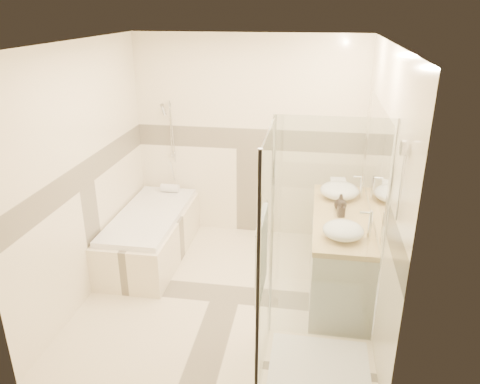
# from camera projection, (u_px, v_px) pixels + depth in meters

# --- Properties ---
(room) EXTENTS (2.82, 3.02, 2.52)m
(room) POSITION_uv_depth(u_px,v_px,m) (231.00, 181.00, 4.39)
(room) COLOR beige
(room) RESTS_ON ground
(bathtub) EXTENTS (0.75, 1.70, 0.56)m
(bathtub) POSITION_uv_depth(u_px,v_px,m) (151.00, 232.00, 5.49)
(bathtub) COLOR #F1E2C1
(bathtub) RESTS_ON ground
(vanity) EXTENTS (0.58, 1.62, 0.85)m
(vanity) POSITION_uv_depth(u_px,v_px,m) (339.00, 252.00, 4.80)
(vanity) COLOR white
(vanity) RESTS_ON ground
(shower_enclosure) EXTENTS (0.96, 0.93, 2.04)m
(shower_enclosure) POSITION_uv_depth(u_px,v_px,m) (307.00, 320.00, 3.65)
(shower_enclosure) COLOR #F1E2C1
(shower_enclosure) RESTS_ON ground
(vessel_sink_near) EXTENTS (0.42, 0.42, 0.17)m
(vessel_sink_near) POSITION_uv_depth(u_px,v_px,m) (340.00, 190.00, 5.03)
(vessel_sink_near) COLOR white
(vessel_sink_near) RESTS_ON vanity
(vessel_sink_far) EXTENTS (0.37, 0.37, 0.15)m
(vessel_sink_far) POSITION_uv_depth(u_px,v_px,m) (343.00, 230.00, 4.16)
(vessel_sink_far) COLOR white
(vessel_sink_far) RESTS_ON vanity
(faucet_near) EXTENTS (0.11, 0.03, 0.27)m
(faucet_near) POSITION_uv_depth(u_px,v_px,m) (361.00, 185.00, 4.97)
(faucet_near) COLOR silver
(faucet_near) RESTS_ON vanity
(faucet_far) EXTENTS (0.11, 0.03, 0.28)m
(faucet_far) POSITION_uv_depth(u_px,v_px,m) (369.00, 223.00, 4.10)
(faucet_far) COLOR silver
(faucet_far) RESTS_ON vanity
(amenity_bottle_a) EXTENTS (0.08, 0.08, 0.15)m
(amenity_bottle_a) POSITION_uv_depth(u_px,v_px,m) (341.00, 209.00, 4.58)
(amenity_bottle_a) COLOR black
(amenity_bottle_a) RESTS_ON vanity
(amenity_bottle_b) EXTENTS (0.17, 0.17, 0.17)m
(amenity_bottle_b) POSITION_uv_depth(u_px,v_px,m) (341.00, 202.00, 4.73)
(amenity_bottle_b) COLOR black
(amenity_bottle_b) RESTS_ON vanity
(folded_towels) EXTENTS (0.19, 0.29, 0.09)m
(folded_towels) POSITION_uv_depth(u_px,v_px,m) (338.00, 185.00, 5.29)
(folded_towels) COLOR white
(folded_towels) RESTS_ON vanity
(rolled_towel) EXTENTS (0.23, 0.10, 0.10)m
(rolled_towel) POSITION_uv_depth(u_px,v_px,m) (170.00, 188.00, 5.97)
(rolled_towel) COLOR white
(rolled_towel) RESTS_ON bathtub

